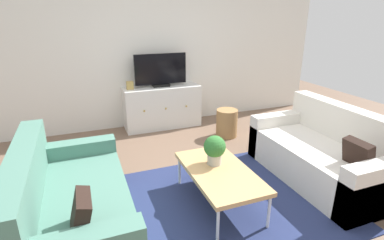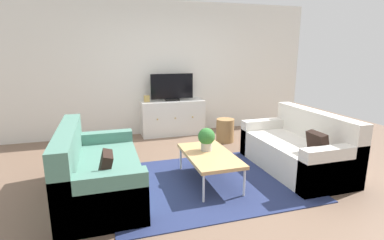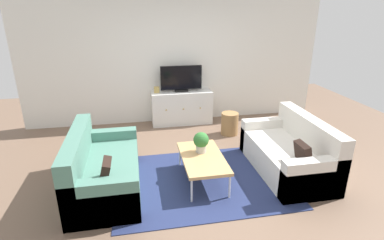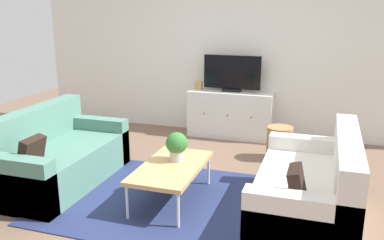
{
  "view_description": "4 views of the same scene",
  "coord_description": "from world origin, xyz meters",
  "px_view_note": "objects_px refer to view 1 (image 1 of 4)",
  "views": [
    {
      "loc": [
        -1.19,
        -2.49,
        1.88
      ],
      "look_at": [
        0.0,
        0.6,
        0.69
      ],
      "focal_mm": 27.72,
      "sensor_mm": 36.0,
      "label": 1
    },
    {
      "loc": [
        -1.27,
        -3.54,
        1.71
      ],
      "look_at": [
        0.0,
        0.6,
        0.69
      ],
      "focal_mm": 27.39,
      "sensor_mm": 36.0,
      "label": 2
    },
    {
      "loc": [
        -0.87,
        -3.95,
        2.44
      ],
      "look_at": [
        0.0,
        0.6,
        0.69
      ],
      "focal_mm": 28.42,
      "sensor_mm": 36.0,
      "label": 3
    },
    {
      "loc": [
        1.45,
        -3.84,
        1.96
      ],
      "look_at": [
        0.0,
        0.6,
        0.69
      ],
      "focal_mm": 38.71,
      "sensor_mm": 36.0,
      "label": 4
    }
  ],
  "objects_px": {
    "couch_right_side": "(326,156)",
    "wicker_basket": "(227,123)",
    "tv_console": "(162,107)",
    "couch_left_side": "(66,210)",
    "flat_screen_tv": "(161,70)",
    "mantel_clock": "(130,85)",
    "coffee_table": "(220,173)",
    "potted_plant": "(215,149)"
  },
  "relations": [
    {
      "from": "couch_left_side",
      "to": "coffee_table",
      "type": "relative_size",
      "value": 1.55
    },
    {
      "from": "couch_left_side",
      "to": "mantel_clock",
      "type": "height_order",
      "value": "couch_left_side"
    },
    {
      "from": "couch_right_side",
      "to": "flat_screen_tv",
      "type": "relative_size",
      "value": 1.93
    },
    {
      "from": "coffee_table",
      "to": "wicker_basket",
      "type": "distance_m",
      "value": 1.86
    },
    {
      "from": "tv_console",
      "to": "mantel_clock",
      "type": "xyz_separation_m",
      "value": [
        -0.53,
        0.0,
        0.42
      ]
    },
    {
      "from": "wicker_basket",
      "to": "couch_left_side",
      "type": "bearing_deg",
      "value": -146.46
    },
    {
      "from": "coffee_table",
      "to": "tv_console",
      "type": "xyz_separation_m",
      "value": [
        0.08,
        2.41,
        -0.01
      ]
    },
    {
      "from": "couch_left_side",
      "to": "coffee_table",
      "type": "height_order",
      "value": "couch_left_side"
    },
    {
      "from": "flat_screen_tv",
      "to": "wicker_basket",
      "type": "height_order",
      "value": "flat_screen_tv"
    },
    {
      "from": "coffee_table",
      "to": "flat_screen_tv",
      "type": "height_order",
      "value": "flat_screen_tv"
    },
    {
      "from": "flat_screen_tv",
      "to": "mantel_clock",
      "type": "bearing_deg",
      "value": -177.83
    },
    {
      "from": "potted_plant",
      "to": "flat_screen_tv",
      "type": "relative_size",
      "value": 0.36
    },
    {
      "from": "tv_console",
      "to": "couch_right_side",
      "type": "bearing_deg",
      "value": -60.45
    },
    {
      "from": "couch_left_side",
      "to": "wicker_basket",
      "type": "relative_size",
      "value": 3.81
    },
    {
      "from": "coffee_table",
      "to": "flat_screen_tv",
      "type": "xyz_separation_m",
      "value": [
        0.08,
        2.43,
        0.62
      ]
    },
    {
      "from": "potted_plant",
      "to": "flat_screen_tv",
      "type": "distance_m",
      "value": 2.32
    },
    {
      "from": "coffee_table",
      "to": "wicker_basket",
      "type": "relative_size",
      "value": 2.45
    },
    {
      "from": "coffee_table",
      "to": "couch_left_side",
      "type": "bearing_deg",
      "value": 178.73
    },
    {
      "from": "tv_console",
      "to": "mantel_clock",
      "type": "height_order",
      "value": "mantel_clock"
    },
    {
      "from": "coffee_table",
      "to": "wicker_basket",
      "type": "height_order",
      "value": "wicker_basket"
    },
    {
      "from": "coffee_table",
      "to": "potted_plant",
      "type": "height_order",
      "value": "potted_plant"
    },
    {
      "from": "couch_right_side",
      "to": "tv_console",
      "type": "relative_size",
      "value": 1.31
    },
    {
      "from": "couch_right_side",
      "to": "potted_plant",
      "type": "xyz_separation_m",
      "value": [
        -1.41,
        0.11,
        0.28
      ]
    },
    {
      "from": "potted_plant",
      "to": "coffee_table",
      "type": "bearing_deg",
      "value": -93.1
    },
    {
      "from": "couch_left_side",
      "to": "mantel_clock",
      "type": "distance_m",
      "value": 2.62
    },
    {
      "from": "flat_screen_tv",
      "to": "wicker_basket",
      "type": "bearing_deg",
      "value": -44.18
    },
    {
      "from": "couch_right_side",
      "to": "mantel_clock",
      "type": "relative_size",
      "value": 13.04
    },
    {
      "from": "couch_right_side",
      "to": "wicker_basket",
      "type": "relative_size",
      "value": 3.81
    },
    {
      "from": "couch_left_side",
      "to": "wicker_basket",
      "type": "distance_m",
      "value": 2.85
    },
    {
      "from": "mantel_clock",
      "to": "wicker_basket",
      "type": "height_order",
      "value": "mantel_clock"
    },
    {
      "from": "couch_left_side",
      "to": "tv_console",
      "type": "distance_m",
      "value": 2.82
    },
    {
      "from": "couch_left_side",
      "to": "couch_right_side",
      "type": "relative_size",
      "value": 1.0
    },
    {
      "from": "coffee_table",
      "to": "tv_console",
      "type": "bearing_deg",
      "value": 88.19
    },
    {
      "from": "coffee_table",
      "to": "potted_plant",
      "type": "distance_m",
      "value": 0.25
    },
    {
      "from": "tv_console",
      "to": "wicker_basket",
      "type": "height_order",
      "value": "tv_console"
    },
    {
      "from": "flat_screen_tv",
      "to": "coffee_table",
      "type": "bearing_deg",
      "value": -91.79
    },
    {
      "from": "couch_left_side",
      "to": "mantel_clock",
      "type": "relative_size",
      "value": 13.04
    },
    {
      "from": "couch_left_side",
      "to": "flat_screen_tv",
      "type": "relative_size",
      "value": 1.93
    },
    {
      "from": "couch_left_side",
      "to": "couch_right_side",
      "type": "distance_m",
      "value": 2.87
    },
    {
      "from": "wicker_basket",
      "to": "coffee_table",
      "type": "bearing_deg",
      "value": -119.85
    },
    {
      "from": "coffee_table",
      "to": "tv_console",
      "type": "relative_size",
      "value": 0.84
    },
    {
      "from": "tv_console",
      "to": "flat_screen_tv",
      "type": "distance_m",
      "value": 0.63
    }
  ]
}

